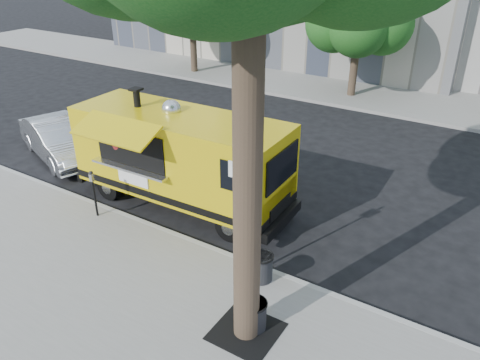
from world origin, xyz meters
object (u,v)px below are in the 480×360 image
object	(u,v)px
parking_meter	(93,188)
trash_bin_left	(254,314)
sign_post	(235,211)
food_truck	(179,157)
trash_bin_right	(261,266)
far_tree_b	(360,14)
sedan	(59,139)
far_tree_a	(191,2)

from	to	relation	value
parking_meter	trash_bin_left	xyz separation A→B (m)	(5.66, -1.27, -0.50)
sign_post	trash_bin_left	world-z (taller)	sign_post
sign_post	food_truck	distance (m)	3.82
sign_post	trash_bin_right	size ratio (longest dim) A/B	4.71
far_tree_b	sedan	size ratio (longest dim) A/B	1.32
trash_bin_left	trash_bin_right	distance (m)	1.45
trash_bin_right	trash_bin_left	bearing A→B (deg)	-65.91
sedan	trash_bin_right	xyz separation A→B (m)	(9.21, -2.12, -0.20)
food_truck	trash_bin_left	xyz separation A→B (m)	(4.28, -3.19, -1.01)
sedan	trash_bin_left	world-z (taller)	sedan
trash_bin_left	trash_bin_right	xyz separation A→B (m)	(-0.59, 1.32, 0.01)
far_tree_a	sign_post	size ratio (longest dim) A/B	1.79
trash_bin_left	parking_meter	bearing A→B (deg)	167.33
food_truck	trash_bin_left	bearing A→B (deg)	-38.11
sedan	far_tree_a	bearing A→B (deg)	33.59
far_tree_b	trash_bin_right	xyz separation A→B (m)	(3.07, -14.00, -3.34)
sign_post	trash_bin_right	xyz separation A→B (m)	(0.52, 0.25, -1.36)
sign_post	trash_bin_left	distance (m)	2.07
food_truck	far_tree_b	bearing A→B (deg)	85.77
parking_meter	trash_bin_right	world-z (taller)	parking_meter
parking_meter	food_truck	xyz separation A→B (m)	(1.39, 1.92, 0.51)
far_tree_b	sign_post	bearing A→B (deg)	-79.85
sign_post	sedan	size ratio (longest dim) A/B	0.72
food_truck	trash_bin_right	size ratio (longest dim) A/B	10.20
far_tree_a	sign_post	distance (m)	18.14
far_tree_a	far_tree_b	world-z (taller)	far_tree_b
sedan	far_tree_b	bearing A→B (deg)	-7.75
far_tree_b	sedan	world-z (taller)	far_tree_b
far_tree_a	sign_post	world-z (taller)	far_tree_a
far_tree_b	sign_post	xyz separation A→B (m)	(2.55, -14.25, -1.98)
trash_bin_right	food_truck	bearing A→B (deg)	153.09
sedan	trash_bin_right	bearing A→B (deg)	-83.41
far_tree_a	trash_bin_left	xyz separation A→B (m)	(12.66, -14.92, -3.30)
parking_meter	trash_bin_right	distance (m)	5.10
sign_post	trash_bin_left	size ratio (longest dim) A/B	4.87
far_tree_a	far_tree_b	xyz separation A→B (m)	(9.00, 0.40, 0.06)
food_truck	trash_bin_left	size ratio (longest dim) A/B	10.53
parking_meter	sedan	bearing A→B (deg)	152.28
far_tree_b	far_tree_a	bearing A→B (deg)	-177.46
far_tree_a	sign_post	xyz separation A→B (m)	(11.55, -13.85, -1.93)
far_tree_b	trash_bin_right	bearing A→B (deg)	-77.62
sedan	trash_bin_left	distance (m)	10.39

